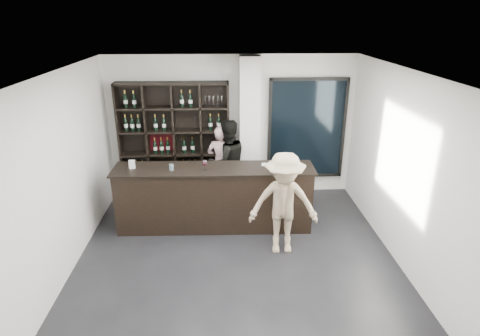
{
  "coord_description": "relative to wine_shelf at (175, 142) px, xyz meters",
  "views": [
    {
      "loc": [
        -0.2,
        -5.21,
        3.65
      ],
      "look_at": [
        0.1,
        1.1,
        1.19
      ],
      "focal_mm": 30.0,
      "sensor_mm": 36.0,
      "label": 1
    }
  ],
  "objects": [
    {
      "name": "glass_panel",
      "position": [
        2.7,
        0.12,
        0.2
      ],
      "size": [
        1.6,
        0.08,
        2.1
      ],
      "color": "black",
      "rests_on": "floor"
    },
    {
      "name": "structural_column",
      "position": [
        1.5,
        -0.1,
        0.25
      ],
      "size": [
        0.4,
        0.4,
        2.9
      ],
      "primitive_type": "cube",
      "color": "silver",
      "rests_on": "floor"
    },
    {
      "name": "taster_black",
      "position": [
        1.05,
        -0.31,
        -0.34
      ],
      "size": [
        1.03,
        0.93,
        1.73
      ],
      "primitive_type": "imported",
      "rotation": [
        0.0,
        0.0,
        3.55
      ],
      "color": "black",
      "rests_on": "floor"
    },
    {
      "name": "tasting_counter",
      "position": [
        0.8,
        -1.33,
        -0.62
      ],
      "size": [
        3.47,
        0.72,
        1.15
      ],
      "rotation": [
        0.0,
        0.0,
        -0.02
      ],
      "color": "black",
      "rests_on": "floor"
    },
    {
      "name": "spit_cup",
      "position": [
        0.09,
        -1.41,
        -0.0
      ],
      "size": [
        0.1,
        0.1,
        0.11
      ],
      "primitive_type": "cylinder",
      "rotation": [
        0.0,
        0.0,
        0.3
      ],
      "color": "#A1BDCA",
      "rests_on": "tasting_counter"
    },
    {
      "name": "customer",
      "position": [
        1.9,
        -2.17,
        -0.36
      ],
      "size": [
        1.13,
        0.7,
        1.69
      ],
      "primitive_type": "imported",
      "rotation": [
        0.0,
        0.0,
        -0.07
      ],
      "color": "tan",
      "rests_on": "floor"
    },
    {
      "name": "card_stand",
      "position": [
        -0.6,
        -1.29,
        0.02
      ],
      "size": [
        0.1,
        0.06,
        0.15
      ],
      "primitive_type": "cube",
      "rotation": [
        0.0,
        0.0,
        0.06
      ],
      "color": "white",
      "rests_on": "tasting_counter"
    },
    {
      "name": "floor",
      "position": [
        1.15,
        -2.57,
        -1.2
      ],
      "size": [
        5.0,
        5.5,
        0.01
      ],
      "primitive_type": "cube",
      "color": "black",
      "rests_on": "ground"
    },
    {
      "name": "wine_glass",
      "position": [
        0.65,
        -1.44,
        0.05
      ],
      "size": [
        0.11,
        0.11,
        0.21
      ],
      "primitive_type": null,
      "rotation": [
        0.0,
        0.0,
        -0.32
      ],
      "color": "white",
      "rests_on": "tasting_counter"
    },
    {
      "name": "wine_shelf",
      "position": [
        0.0,
        0.0,
        0.0
      ],
      "size": [
        2.2,
        0.35,
        2.4
      ],
      "primitive_type": null,
      "color": "black",
      "rests_on": "floor"
    },
    {
      "name": "napkin_stack",
      "position": [
        1.7,
        -1.24,
        -0.04
      ],
      "size": [
        0.13,
        0.13,
        0.02
      ],
      "primitive_type": "cube",
      "rotation": [
        0.0,
        0.0,
        -0.16
      ],
      "color": "white",
      "rests_on": "tasting_counter"
    },
    {
      "name": "taster_pink",
      "position": [
        0.93,
        -0.17,
        -0.41
      ],
      "size": [
        0.64,
        0.49,
        1.58
      ],
      "primitive_type": "imported",
      "rotation": [
        0.0,
        0.0,
        2.93
      ],
      "color": "#D2A7A7",
      "rests_on": "floor"
    }
  ]
}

